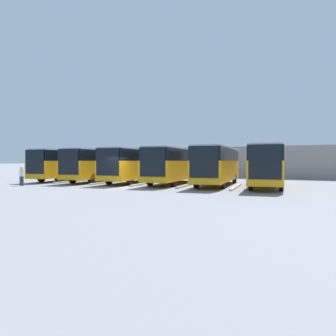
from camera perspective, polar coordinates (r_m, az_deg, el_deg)
The scene contains 14 objects.
ground_plane at distance 27.74m, azimuth -7.99°, elevation -3.31°, with size 600.00×600.00×0.00m, color gray.
bus_0 at distance 28.46m, azimuth 16.90°, elevation 0.58°, with size 4.21×11.92×3.40m.
curb_divider_0 at distance 27.34m, azimuth 11.74°, elevation -3.23°, with size 0.24×6.60×0.15m, color #B2B2AD.
bus_1 at distance 29.57m, azimuth 8.61°, elevation 0.64°, with size 4.21×11.92×3.40m.
curb_divider_1 at distance 28.82m, azimuth 3.40°, elevation -2.98°, with size 0.24×6.60×0.15m, color #B2B2AD.
bus_2 at distance 31.30m, azimuth 1.11°, elevation 0.68°, with size 4.21×11.92×3.40m.
curb_divider_2 at distance 30.89m, azimuth -3.93°, elevation -2.71°, with size 0.24×6.60×0.15m, color #B2B2AD.
bus_3 at distance 33.35m, azimuth -5.67°, elevation 0.70°, with size 4.21×11.92×3.40m.
curb_divider_3 at distance 33.26m, azimuth -10.44°, elevation -2.45°, with size 0.24×6.60×0.15m, color #B2B2AD.
bus_4 at distance 35.81m, azimuth -11.60°, elevation 0.71°, with size 4.21×11.92×3.40m.
curb_divider_4 at distance 35.99m, azimuth -16.02°, elevation -2.20°, with size 0.24×6.60×0.15m, color #B2B2AD.
bus_5 at distance 38.69m, azimuth -16.60°, elevation 0.72°, with size 4.21×11.92×3.40m.
pedestrian at distance 31.75m, azimuth -24.15°, elevation -1.19°, with size 0.40×0.40×1.69m.
station_building at distance 49.85m, azimuth 8.59°, elevation 1.05°, with size 42.03×12.62×4.10m.
Camera 1 is at (-15.96, 22.58, 2.14)m, focal length 35.00 mm.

